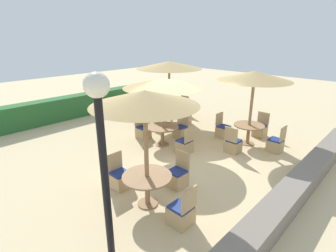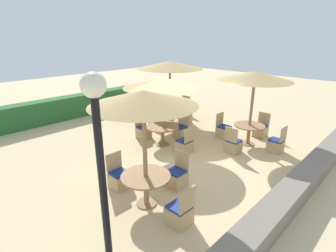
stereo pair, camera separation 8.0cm
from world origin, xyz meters
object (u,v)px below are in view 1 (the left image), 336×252
(patio_chair_back_right_south, at_px, (185,118))
(patio_chair_front_left_east, at_px, (177,177))
(patio_chair_center_north, at_px, (143,131))
(parasol_back_right, at_px, (169,65))
(patio_chair_back_right_north, at_px, (154,110))
(patio_chair_front_left_south, at_px, (181,213))
(parasol_front_right, at_px, (254,76))
(patio_chair_back_right_west, at_px, (154,119))
(parasol_center, at_px, (162,83))
(patio_chair_front_left_north, at_px, (120,178))
(lamp_post, at_px, (101,140))
(patio_chair_front_right_west, at_px, (233,145))
(round_table_back_right, at_px, (169,107))
(round_table_front_left, at_px, (147,181))
(patio_chair_front_right_south, at_px, (276,144))
(patio_chair_front_right_east, at_px, (260,130))
(patio_chair_back_right_east, at_px, (182,110))
(parasol_front_left, at_px, (145,99))
(round_table_center, at_px, (162,130))
(patio_chair_front_right_north, at_px, (223,130))
(round_table_front_right, at_px, (249,129))
(patio_chair_center_south, at_px, (184,145))
(patio_chair_center_east, at_px, (181,131))

(patio_chair_back_right_south, relative_size, patio_chair_front_left_east, 1.00)
(patio_chair_center_north, relative_size, parasol_back_right, 0.32)
(patio_chair_back_right_north, relative_size, patio_chair_front_left_east, 1.00)
(patio_chair_front_left_south, relative_size, parasol_front_right, 0.35)
(patio_chair_back_right_south, bearing_deg, patio_chair_back_right_west, 139.51)
(parasol_center, relative_size, patio_chair_back_right_south, 2.86)
(patio_chair_back_right_west, xyz_separation_m, patio_chair_front_left_north, (-4.14, -3.02, 0.00))
(lamp_post, bearing_deg, patio_chair_front_right_west, 9.17)
(patio_chair_center_north, relative_size, round_table_back_right, 0.95)
(round_table_front_left, relative_size, patio_chair_front_left_south, 1.23)
(parasol_back_right, relative_size, patio_chair_front_right_south, 3.15)
(parasol_front_right, height_order, patio_chair_front_right_east, parasol_front_right)
(patio_chair_back_right_north, xyz_separation_m, patio_chair_back_right_east, (1.00, -0.98, 0.00))
(parasol_front_left, bearing_deg, parasol_front_right, 0.24)
(parasol_center, bearing_deg, round_table_center, 0.00)
(patio_chair_front_left_north, relative_size, patio_chair_front_right_north, 1.00)
(round_table_back_right, xyz_separation_m, parasol_front_right, (-0.18, -4.10, 1.88))
(patio_chair_front_right_south, bearing_deg, patio_chair_front_right_north, 91.17)
(patio_chair_back_right_west, bearing_deg, round_table_center, -36.67)
(patio_chair_back_right_south, relative_size, round_table_front_right, 0.86)
(round_table_back_right, bearing_deg, patio_chair_center_south, -128.89)
(patio_chair_back_right_east, bearing_deg, patio_chair_center_east, 129.00)
(patio_chair_center_east, height_order, patio_chair_front_right_east, same)
(round_table_back_right, distance_m, patio_chair_front_right_north, 3.07)
(patio_chair_back_right_west, height_order, parasol_front_right, parasol_front_right)
(patio_chair_front_right_north, bearing_deg, patio_chair_center_north, -44.74)
(round_table_back_right, relative_size, round_table_front_left, 0.86)
(lamp_post, bearing_deg, round_table_front_right, 7.58)
(patio_chair_back_right_north, relative_size, patio_chair_front_left_south, 1.00)
(patio_chair_center_east, distance_m, parasol_front_left, 4.96)
(round_table_front_right, bearing_deg, lamp_post, -172.42)
(patio_chair_back_right_north, height_order, parasol_front_left, parasol_front_left)
(patio_chair_back_right_east, bearing_deg, round_table_front_left, 124.07)
(patio_chair_front_left_north, bearing_deg, patio_chair_center_east, -162.55)
(patio_chair_back_right_west, relative_size, parasol_front_left, 0.34)
(patio_chair_back_right_north, relative_size, parasol_front_right, 0.35)
(round_table_center, relative_size, patio_chair_center_east, 1.24)
(patio_chair_back_right_south, height_order, patio_chair_front_left_south, same)
(parasol_center, height_order, round_table_back_right, parasol_center)
(patio_chair_front_right_south, distance_m, patio_chair_front_right_west, 1.47)
(round_table_center, relative_size, patio_chair_front_left_north, 1.24)
(patio_chair_front_right_north, bearing_deg, patio_chair_back_right_south, -96.25)
(parasol_back_right, relative_size, round_table_front_left, 2.57)
(round_table_front_right, bearing_deg, round_table_center, 135.19)
(parasol_back_right, height_order, round_table_front_left, parasol_back_right)
(round_table_back_right, bearing_deg, round_table_front_right, -92.48)
(parasol_back_right, bearing_deg, patio_chair_front_right_west, -106.35)
(patio_chair_center_south, bearing_deg, patio_chair_front_right_east, -19.90)
(patio_chair_back_right_east, bearing_deg, patio_chair_front_right_west, 151.80)
(patio_chair_back_right_north, relative_size, round_table_front_left, 0.81)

